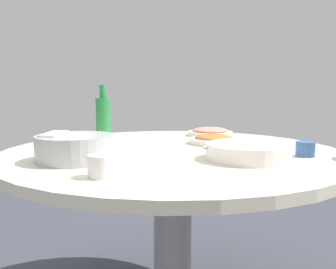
# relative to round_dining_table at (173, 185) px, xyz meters

# --- Properties ---
(round_dining_table) EXTENTS (1.35, 1.35, 0.76)m
(round_dining_table) POSITION_rel_round_dining_table_xyz_m (0.00, 0.00, 0.00)
(round_dining_table) COLOR #99999E
(round_dining_table) RESTS_ON ground
(rice_bowl) EXTENTS (0.27, 0.27, 0.10)m
(rice_bowl) POSITION_rel_round_dining_table_xyz_m (0.24, -0.32, 0.19)
(rice_bowl) COLOR #B2B5BA
(rice_bowl) RESTS_ON round_dining_table
(soup_bowl) EXTENTS (0.29, 0.31, 0.06)m
(soup_bowl) POSITION_rel_round_dining_table_xyz_m (0.19, 0.27, 0.17)
(soup_bowl) COLOR white
(soup_bowl) RESTS_ON round_dining_table
(dish_tofu_braise) EXTENTS (0.22, 0.22, 0.04)m
(dish_tofu_braise) POSITION_rel_round_dining_table_xyz_m (-0.18, 0.18, 0.16)
(dish_tofu_braise) COLOR white
(dish_tofu_braise) RESTS_ON round_dining_table
(dish_noodles) EXTENTS (0.23, 0.23, 0.04)m
(dish_noodles) POSITION_rel_round_dining_table_xyz_m (-0.23, -0.47, 0.16)
(dish_noodles) COLOR white
(dish_noodles) RESTS_ON round_dining_table
(dish_shrimp) EXTENTS (0.23, 0.23, 0.04)m
(dish_shrimp) POSITION_rel_round_dining_table_xyz_m (-0.47, 0.18, 0.16)
(dish_shrimp) COLOR silver
(dish_shrimp) RESTS_ON round_dining_table
(green_bottle) EXTENTS (0.08, 0.08, 0.26)m
(green_bottle) POSITION_rel_round_dining_table_xyz_m (-0.47, -0.39, 0.25)
(green_bottle) COLOR #27813F
(green_bottle) RESTS_ON round_dining_table
(tea_cup_near) EXTENTS (0.07, 0.07, 0.05)m
(tea_cup_near) POSITION_rel_round_dining_table_xyz_m (0.12, 0.48, 0.17)
(tea_cup_near) COLOR #355B95
(tea_cup_near) RESTS_ON round_dining_table
(tea_cup_far) EXTENTS (0.08, 0.08, 0.06)m
(tea_cup_far) POSITION_rel_round_dining_table_xyz_m (0.47, -0.18, 0.17)
(tea_cup_far) COLOR white
(tea_cup_far) RESTS_ON round_dining_table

